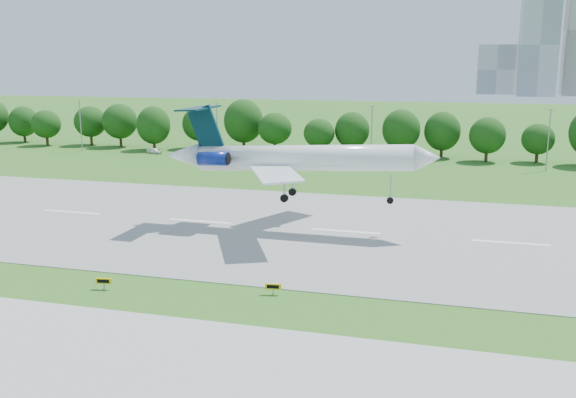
# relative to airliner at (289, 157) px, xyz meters

# --- Properties ---
(ground) EXTENTS (600.00, 600.00, 0.00)m
(ground) POSITION_rel_airliner_xyz_m (-12.54, -24.98, -9.39)
(ground) COLOR #2B6019
(ground) RESTS_ON ground
(runway) EXTENTS (400.00, 45.00, 0.08)m
(runway) POSITION_rel_airliner_xyz_m (-12.54, 0.02, -9.35)
(runway) COLOR gray
(runway) RESTS_ON ground
(tree_line) EXTENTS (288.40, 8.40, 10.40)m
(tree_line) POSITION_rel_airliner_xyz_m (-12.54, 67.02, -3.20)
(tree_line) COLOR #382314
(tree_line) RESTS_ON ground
(light_poles) EXTENTS (175.90, 0.25, 12.19)m
(light_poles) POSITION_rel_airliner_xyz_m (-15.04, 57.02, -3.05)
(light_poles) COLOR gray
(light_poles) RESTS_ON ground
(airliner) EXTENTS (35.64, 26.05, 11.95)m
(airliner) POSITION_rel_airliner_xyz_m (0.00, 0.00, 0.00)
(airliner) COLOR white
(airliner) RESTS_ON ground
(taxi_sign_centre) EXTENTS (1.58, 0.43, 1.10)m
(taxi_sign_centre) POSITION_rel_airliner_xyz_m (-10.98, -26.87, -8.57)
(taxi_sign_centre) COLOR gray
(taxi_sign_centre) RESTS_ON ground
(taxi_sign_right) EXTENTS (1.52, 0.42, 1.06)m
(taxi_sign_right) POSITION_rel_airliner_xyz_m (5.02, -23.95, -8.61)
(taxi_sign_right) COLOR gray
(taxi_sign_right) RESTS_ON ground
(service_vehicle_a) EXTENTS (4.34, 2.30, 1.36)m
(service_vehicle_a) POSITION_rel_airliner_xyz_m (-37.13, 58.22, -8.71)
(service_vehicle_a) COLOR silver
(service_vehicle_a) RESTS_ON ground
(service_vehicle_b) EXTENTS (4.21, 2.58, 1.34)m
(service_vehicle_b) POSITION_rel_airliner_xyz_m (-48.98, 58.30, -8.72)
(service_vehicle_b) COLOR white
(service_vehicle_b) RESTS_ON ground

